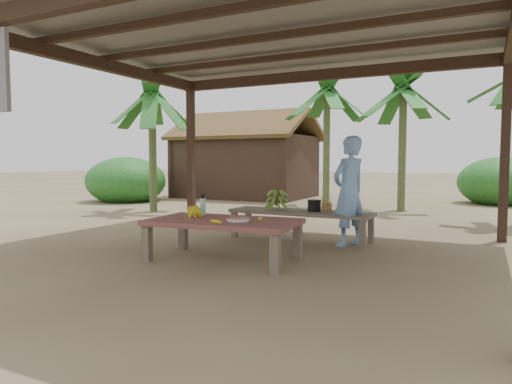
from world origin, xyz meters
The scene contains 17 objects.
ground centered at (0.00, 0.00, 0.00)m, with size 80.00×80.00×0.00m, color brown.
pavilion centered at (-0.01, -0.01, 2.78)m, with size 6.60×5.60×2.95m.
work_table centered at (-0.30, -0.64, 0.43)m, with size 1.88×1.14×0.50m.
bench centered at (0.03, 1.09, 0.39)m, with size 2.21×0.66×0.45m.
ripe_banana_bunch centered at (-0.82, -0.56, 0.58)m, with size 0.26×0.22×0.16m, color yellow, non-canonical shape.
plate centered at (-0.06, -0.71, 0.52)m, with size 0.28×0.28×0.04m.
loose_banana_front centered at (-0.20, -0.99, 0.52)m, with size 0.04×0.14×0.04m, color yellow.
loose_banana_side centered at (0.14, -0.52, 0.52)m, with size 0.04×0.15×0.04m, color yellow.
water_flask centered at (-0.78, -0.37, 0.62)m, with size 0.08×0.08×0.29m.
green_banana_stalk centered at (-0.37, 1.10, 0.63)m, with size 0.31×0.31×0.35m, color #598C2D, non-canonical shape.
cooking_pot centered at (0.25, 1.11, 0.53)m, with size 0.20×0.20×0.17m, color black.
skewer_rack centered at (0.47, 1.03, 0.57)m, with size 0.18×0.08×0.24m, color #A57F47, non-canonical shape.
woman centered at (0.82, 0.95, 0.78)m, with size 0.57×0.37×1.57m, color #7CA8EB.
hut centered at (-4.50, 8.00, 1.10)m, with size 4.40×3.43×2.85m.
banana_plant_n centered at (0.78, 5.86, 2.69)m, with size 1.80×1.80×3.18m.
banana_plant_nw centered at (-1.21, 6.25, 2.84)m, with size 1.80×1.80×3.34m.
banana_plant_w centered at (-4.51, 3.19, 2.53)m, with size 1.80×1.80×3.02m.
Camera 1 is at (2.52, -5.41, 1.22)m, focal length 32.00 mm.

